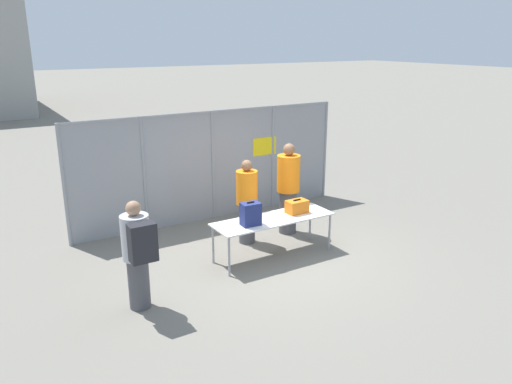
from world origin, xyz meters
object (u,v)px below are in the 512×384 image
security_worker_near (247,201)px  suitcase_navy (251,214)px  suitcase_orange (297,207)px  traveler_hooded (138,252)px  utility_trailer (254,162)px  inspection_table (273,221)px  security_worker_far (288,187)px

security_worker_near → suitcase_navy: bearing=74.2°
suitcase_orange → security_worker_near: size_ratio=0.24×
traveler_hooded → utility_trailer: traveler_hooded is taller
inspection_table → security_worker_near: bearing=95.2°
suitcase_navy → utility_trailer: suitcase_navy is taller
suitcase_navy → suitcase_orange: bearing=5.7°
suitcase_navy → utility_trailer: 5.77m
suitcase_navy → inspection_table: bearing=8.6°
inspection_table → suitcase_orange: 0.55m
suitcase_navy → security_worker_far: 1.66m
security_worker_near → suitcase_orange: bearing=138.3°
utility_trailer → inspection_table: bearing=-117.4°
suitcase_orange → security_worker_far: 0.88m
security_worker_near → utility_trailer: bearing=-111.9°
suitcase_orange → security_worker_far: (0.36, 0.80, 0.10)m
inspection_table → utility_trailer: size_ratio=0.64×
security_worker_near → security_worker_far: security_worker_far is taller
inspection_table → suitcase_orange: (0.53, 0.03, 0.17)m
utility_trailer → security_worker_far: bearing=-112.0°
inspection_table → suitcase_orange: bearing=2.8°
suitcase_orange → security_worker_near: bearing=127.7°
suitcase_navy → security_worker_far: security_worker_far is taller
utility_trailer → traveler_hooded: bearing=-133.7°
suitcase_navy → suitcase_orange: (1.04, 0.10, -0.08)m
security_worker_near → traveler_hooded: bearing=38.5°
security_worker_far → utility_trailer: (1.61, 4.00, -0.52)m
inspection_table → security_worker_far: bearing=42.9°
traveler_hooded → inspection_table: bearing=-5.7°
inspection_table → suitcase_orange: size_ratio=5.71×
suitcase_orange → utility_trailer: suitcase_orange is taller
inspection_table → traveler_hooded: 2.69m
security_worker_near → utility_trailer: 4.79m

